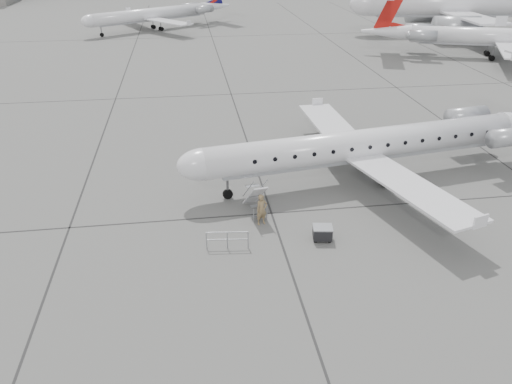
{
  "coord_description": "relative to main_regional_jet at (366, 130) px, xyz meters",
  "views": [
    {
      "loc": [
        -11.04,
        -22.6,
        15.02
      ],
      "look_at": [
        -7.62,
        1.39,
        2.3
      ],
      "focal_mm": 35.0,
      "sensor_mm": 36.0,
      "label": 1
    }
  ],
  "objects": [
    {
      "name": "safety_railing",
      "position": [
        -9.76,
        -7.02,
        -3.06
      ],
      "size": [
        2.2,
        0.31,
        1.0
      ],
      "primitive_type": null,
      "rotation": [
        0.0,
        0.0,
        -0.11
      ],
      "color": "gray",
      "rests_on": "ground"
    },
    {
      "name": "main_regional_jet",
      "position": [
        0.0,
        0.0,
        0.0
      ],
      "size": [
        30.57,
        24.11,
        7.12
      ],
      "primitive_type": null,
      "rotation": [
        0.0,
        0.0,
        0.16
      ],
      "color": "silver",
      "rests_on": "ground"
    },
    {
      "name": "ground",
      "position": [
        -0.34,
        -6.57,
        -3.56
      ],
      "size": [
        320.0,
        320.0,
        0.0
      ],
      "primitive_type": "plane",
      "color": "slate",
      "rests_on": "ground"
    },
    {
      "name": "bg_regional_left",
      "position": [
        -16.48,
        60.4,
        0.01
      ],
      "size": [
        33.47,
        31.14,
        7.14
      ],
      "primitive_type": null,
      "rotation": [
        0.0,
        0.0,
        0.57
      ],
      "color": "silver",
      "rests_on": "ground"
    },
    {
      "name": "passenger",
      "position": [
        -7.58,
        -4.8,
        -2.63
      ],
      "size": [
        0.8,
        0.66,
        1.87
      ],
      "primitive_type": "imported",
      "rotation": [
        0.0,
        0.0,
        0.35
      ],
      "color": "olive",
      "rests_on": "ground"
    },
    {
      "name": "bg_regional_right",
      "position": [
        29.75,
        32.41,
        0.32
      ],
      "size": [
        34.84,
        29.58,
        7.77
      ],
      "primitive_type": null,
      "rotation": [
        0.0,
        0.0,
        2.82
      ],
      "color": "silver",
      "rests_on": "ground"
    },
    {
      "name": "baggage_cart",
      "position": [
        -4.55,
        -6.92,
        -3.13
      ],
      "size": [
        1.13,
        0.97,
        0.87
      ],
      "primitive_type": null,
      "rotation": [
        0.0,
        0.0,
        -0.16
      ],
      "color": "black",
      "rests_on": "ground"
    },
    {
      "name": "airstair",
      "position": [
        -7.79,
        -3.48,
        -2.45
      ],
      "size": [
        1.21,
        2.46,
        2.23
      ],
      "primitive_type": null,
      "rotation": [
        0.0,
        0.0,
        0.16
      ],
      "color": "silver",
      "rests_on": "ground"
    }
  ]
}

